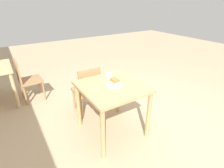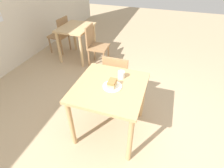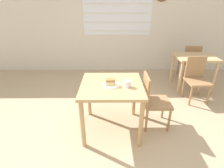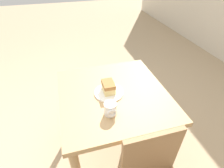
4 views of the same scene
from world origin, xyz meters
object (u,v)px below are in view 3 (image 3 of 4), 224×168
at_px(dining_table_near, 112,92).
at_px(cake_slice, 111,82).
at_px(plate, 111,85).
at_px(chair_near_window, 153,99).
at_px(coffee_mug, 127,84).
at_px(chair_far_opposite, 189,61).
at_px(dining_table_far, 194,62).
at_px(chair_far_corner, 196,78).

bearing_deg(dining_table_near, cake_slice, -112.73).
distance_m(dining_table_near, plate, 0.13).
distance_m(dining_table_near, chair_near_window, 0.66).
distance_m(dining_table_near, coffee_mug, 0.28).
relative_size(chair_far_opposite, plate, 3.76).
xyz_separation_m(dining_table_far, plate, (-1.80, -1.45, 0.17)).
xyz_separation_m(dining_table_far, cake_slice, (-1.81, -1.45, 0.22)).
height_order(dining_table_far, chair_far_opposite, chair_far_opposite).
height_order(chair_far_opposite, plate, chair_far_opposite).
relative_size(chair_far_opposite, coffee_mug, 9.36).
bearing_deg(chair_far_opposite, dining_table_far, 80.00).
height_order(dining_table_far, chair_near_window, chair_near_window).
distance_m(dining_table_far, plate, 2.32).
height_order(dining_table_near, chair_near_window, chair_near_window).
relative_size(chair_near_window, plate, 3.76).
bearing_deg(chair_far_corner, dining_table_near, -153.89).
xyz_separation_m(chair_near_window, chair_far_corner, (1.02, 0.80, 0.00)).
xyz_separation_m(chair_far_opposite, coffee_mug, (-1.72, -2.01, 0.35)).
distance_m(dining_table_near, chair_far_opposite, 2.74).
xyz_separation_m(chair_near_window, cake_slice, (-0.64, -0.13, 0.36)).
bearing_deg(plate, dining_table_far, 38.77).
relative_size(cake_slice, coffee_mug, 1.36).
distance_m(chair_near_window, cake_slice, 0.75).
distance_m(dining_table_near, dining_table_far, 2.29).
height_order(chair_far_corner, coffee_mug, coffee_mug).
distance_m(chair_near_window, chair_far_opposite, 2.25).
xyz_separation_m(chair_far_opposite, cake_slice, (-1.95, -1.97, 0.36)).
bearing_deg(coffee_mug, chair_near_window, 23.13).
height_order(chair_far_opposite, coffee_mug, coffee_mug).
bearing_deg(dining_table_near, plate, -98.82).
height_order(chair_far_corner, cake_slice, cake_slice).
relative_size(dining_table_near, chair_near_window, 1.01).
bearing_deg(coffee_mug, plate, 167.78).
xyz_separation_m(dining_table_near, cake_slice, (-0.01, -0.04, 0.18)).
distance_m(chair_far_corner, cake_slice, 1.94).
relative_size(plate, cake_slice, 1.83).
bearing_deg(dining_table_far, cake_slice, -141.37).
bearing_deg(dining_table_far, plate, -141.23).
height_order(cake_slice, coffee_mug, cake_slice).
relative_size(dining_table_far, cake_slice, 6.53).
height_order(dining_table_near, coffee_mug, coffee_mug).
bearing_deg(dining_table_far, dining_table_near, -141.83).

